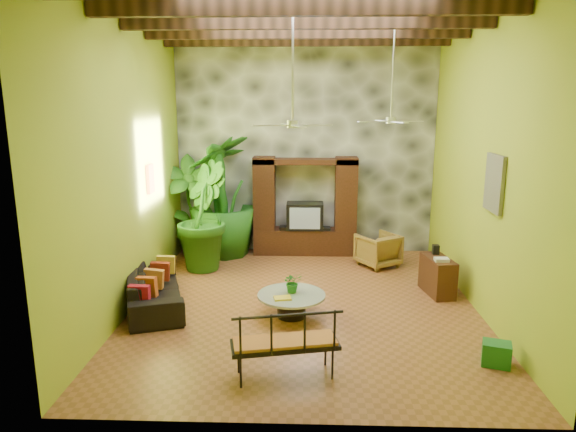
{
  "coord_description": "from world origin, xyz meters",
  "views": [
    {
      "loc": [
        0.01,
        -8.62,
        3.56
      ],
      "look_at": [
        -0.29,
        0.2,
        1.57
      ],
      "focal_mm": 32.0,
      "sensor_mm": 36.0,
      "label": 1
    }
  ],
  "objects_px": {
    "ceiling_fan_back": "(391,109)",
    "tall_plant_c": "(223,196)",
    "tall_plant_b": "(202,216)",
    "side_console": "(437,276)",
    "wicker_armchair": "(378,250)",
    "iron_bench": "(285,341)",
    "sofa": "(154,288)",
    "entertainment_center": "(305,214)",
    "ceiling_fan_front": "(293,111)",
    "green_bin": "(496,354)",
    "tall_plant_a": "(190,207)",
    "coffee_table": "(291,302)"
  },
  "relations": [
    {
      "from": "wicker_armchair",
      "to": "coffee_table",
      "type": "distance_m",
      "value": 3.34
    },
    {
      "from": "ceiling_fan_back",
      "to": "ceiling_fan_front",
      "type": "bearing_deg",
      "value": -138.37
    },
    {
      "from": "green_bin",
      "to": "ceiling_fan_front",
      "type": "bearing_deg",
      "value": 149.52
    },
    {
      "from": "ceiling_fan_back",
      "to": "tall_plant_c",
      "type": "height_order",
      "value": "ceiling_fan_back"
    },
    {
      "from": "ceiling_fan_back",
      "to": "tall_plant_b",
      "type": "relative_size",
      "value": 0.8
    },
    {
      "from": "tall_plant_a",
      "to": "green_bin",
      "type": "bearing_deg",
      "value": -42.57
    },
    {
      "from": "wicker_armchair",
      "to": "iron_bench",
      "type": "distance_m",
      "value": 5.15
    },
    {
      "from": "entertainment_center",
      "to": "tall_plant_b",
      "type": "relative_size",
      "value": 1.03
    },
    {
      "from": "wicker_armchair",
      "to": "entertainment_center",
      "type": "bearing_deg",
      "value": -61.42
    },
    {
      "from": "sofa",
      "to": "side_console",
      "type": "height_order",
      "value": "side_console"
    },
    {
      "from": "entertainment_center",
      "to": "iron_bench",
      "type": "bearing_deg",
      "value": -92.45
    },
    {
      "from": "entertainment_center",
      "to": "side_console",
      "type": "bearing_deg",
      "value": -45.28
    },
    {
      "from": "tall_plant_b",
      "to": "side_console",
      "type": "xyz_separation_m",
      "value": [
        4.71,
        -1.37,
        -0.81
      ]
    },
    {
      "from": "tall_plant_a",
      "to": "iron_bench",
      "type": "height_order",
      "value": "tall_plant_a"
    },
    {
      "from": "wicker_armchair",
      "to": "tall_plant_a",
      "type": "relative_size",
      "value": 0.34
    },
    {
      "from": "tall_plant_b",
      "to": "side_console",
      "type": "distance_m",
      "value": 4.97
    },
    {
      "from": "tall_plant_c",
      "to": "iron_bench",
      "type": "xyz_separation_m",
      "value": [
        1.66,
        -5.55,
        -0.86
      ]
    },
    {
      "from": "coffee_table",
      "to": "tall_plant_b",
      "type": "bearing_deg",
      "value": 128.25
    },
    {
      "from": "green_bin",
      "to": "wicker_armchair",
      "type": "bearing_deg",
      "value": 103.48
    },
    {
      "from": "entertainment_center",
      "to": "tall_plant_a",
      "type": "distance_m",
      "value": 2.67
    },
    {
      "from": "ceiling_fan_back",
      "to": "sofa",
      "type": "distance_m",
      "value": 5.42
    },
    {
      "from": "iron_bench",
      "to": "entertainment_center",
      "type": "bearing_deg",
      "value": 75.72
    },
    {
      "from": "ceiling_fan_front",
      "to": "tall_plant_c",
      "type": "xyz_separation_m",
      "value": [
        -1.7,
        3.41,
        -2.0
      ]
    },
    {
      "from": "sofa",
      "to": "green_bin",
      "type": "xyz_separation_m",
      "value": [
        5.3,
        -1.92,
        -0.16
      ]
    },
    {
      "from": "side_console",
      "to": "ceiling_fan_front",
      "type": "bearing_deg",
      "value": -169.36
    },
    {
      "from": "entertainment_center",
      "to": "ceiling_fan_back",
      "type": "relative_size",
      "value": 1.29
    },
    {
      "from": "side_console",
      "to": "sofa",
      "type": "bearing_deg",
      "value": 178.57
    },
    {
      "from": "iron_bench",
      "to": "tall_plant_b",
      "type": "bearing_deg",
      "value": 101.6
    },
    {
      "from": "entertainment_center",
      "to": "iron_bench",
      "type": "height_order",
      "value": "entertainment_center"
    },
    {
      "from": "entertainment_center",
      "to": "tall_plant_c",
      "type": "height_order",
      "value": "tall_plant_c"
    },
    {
      "from": "tall_plant_a",
      "to": "side_console",
      "type": "xyz_separation_m",
      "value": [
        5.14,
        -2.17,
        -0.83
      ]
    },
    {
      "from": "tall_plant_b",
      "to": "entertainment_center",
      "type": "bearing_deg",
      "value": 27.57
    },
    {
      "from": "sofa",
      "to": "iron_bench",
      "type": "relative_size",
      "value": 1.53
    },
    {
      "from": "sofa",
      "to": "coffee_table",
      "type": "height_order",
      "value": "sofa"
    },
    {
      "from": "sofa",
      "to": "entertainment_center",
      "type": "bearing_deg",
      "value": -57.07
    },
    {
      "from": "wicker_armchair",
      "to": "tall_plant_b",
      "type": "bearing_deg",
      "value": -28.67
    },
    {
      "from": "wicker_armchair",
      "to": "green_bin",
      "type": "xyz_separation_m",
      "value": [
        1.04,
        -4.33,
        -0.2
      ]
    },
    {
      "from": "iron_bench",
      "to": "green_bin",
      "type": "relative_size",
      "value": 3.92
    },
    {
      "from": "side_console",
      "to": "green_bin",
      "type": "height_order",
      "value": "side_console"
    },
    {
      "from": "tall_plant_a",
      "to": "iron_bench",
      "type": "xyz_separation_m",
      "value": [
        2.39,
        -5.32,
        -0.64
      ]
    },
    {
      "from": "ceiling_fan_front",
      "to": "side_console",
      "type": "relative_size",
      "value": 2.13
    },
    {
      "from": "ceiling_fan_back",
      "to": "tall_plant_c",
      "type": "xyz_separation_m",
      "value": [
        -3.5,
        1.81,
        -2.0
      ]
    },
    {
      "from": "ceiling_fan_back",
      "to": "sofa",
      "type": "relative_size",
      "value": 0.83
    },
    {
      "from": "entertainment_center",
      "to": "tall_plant_a",
      "type": "relative_size",
      "value": 1.01
    },
    {
      "from": "ceiling_fan_back",
      "to": "tall_plant_c",
      "type": "relative_size",
      "value": 0.66
    },
    {
      "from": "entertainment_center",
      "to": "ceiling_fan_front",
      "type": "xyz_separation_m",
      "value": [
        -0.2,
        -3.54,
        2.44
      ]
    },
    {
      "from": "ceiling_fan_front",
      "to": "iron_bench",
      "type": "height_order",
      "value": "ceiling_fan_front"
    },
    {
      "from": "sofa",
      "to": "iron_bench",
      "type": "distance_m",
      "value": 3.4
    },
    {
      "from": "tall_plant_b",
      "to": "wicker_armchair",
      "type": "bearing_deg",
      "value": 4.01
    },
    {
      "from": "tall_plant_c",
      "to": "coffee_table",
      "type": "xyz_separation_m",
      "value": [
        1.69,
        -3.55,
        -1.15
      ]
    }
  ]
}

